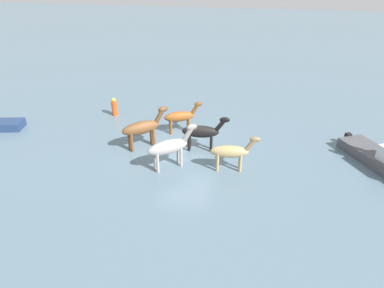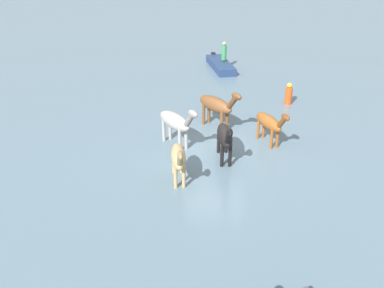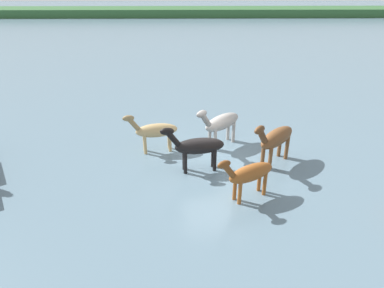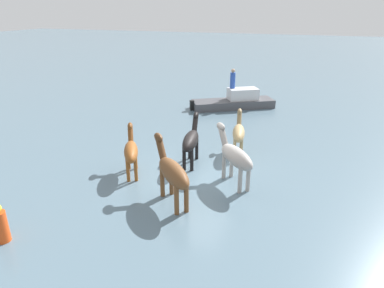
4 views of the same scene
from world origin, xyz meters
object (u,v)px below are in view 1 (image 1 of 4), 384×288
at_px(horse_dun_straggler, 231,152).
at_px(buoy_channel_marker, 115,107).
at_px(horse_dark_mare, 181,116).
at_px(horse_pinto_flank, 169,147).
at_px(horse_lead, 202,132).
at_px(horse_chestnut_trailing, 143,128).

bearing_deg(horse_dun_straggler, buoy_channel_marker, 138.30).
distance_m(horse_dark_mare, buoy_channel_marker, 4.92).
relative_size(horse_pinto_flank, horse_dun_straggler, 0.95).
bearing_deg(horse_lead, horse_dun_straggler, -51.44).
height_order(horse_pinto_flank, buoy_channel_marker, horse_pinto_flank).
xyz_separation_m(horse_chestnut_trailing, horse_dark_mare, (-1.35, -2.23, -0.16)).
bearing_deg(buoy_channel_marker, horse_dun_straggler, 149.93).
xyz_separation_m(horse_lead, horse_pinto_flank, (1.05, 2.01, 0.05)).
relative_size(horse_dark_mare, horse_dun_straggler, 0.94).
bearing_deg(horse_chestnut_trailing, horse_lead, -36.61).
height_order(horse_lead, horse_dark_mare, horse_lead).
distance_m(horse_pinto_flank, horse_dun_straggler, 2.78).
distance_m(horse_pinto_flank, buoy_channel_marker, 7.38).
bearing_deg(horse_dark_mare, horse_chestnut_trailing, -150.07).
relative_size(horse_lead, horse_dark_mare, 1.15).
bearing_deg(buoy_channel_marker, horse_dark_mare, 164.34).
distance_m(horse_lead, horse_pinto_flank, 2.27).
height_order(horse_chestnut_trailing, horse_dun_straggler, horse_chestnut_trailing).
distance_m(horse_lead, horse_dun_straggler, 2.29).
xyz_separation_m(horse_dark_mare, buoy_channel_marker, (4.72, -1.32, -0.43)).
xyz_separation_m(horse_chestnut_trailing, buoy_channel_marker, (3.36, -3.55, -0.59)).
bearing_deg(horse_pinto_flank, horse_lead, 20.18).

